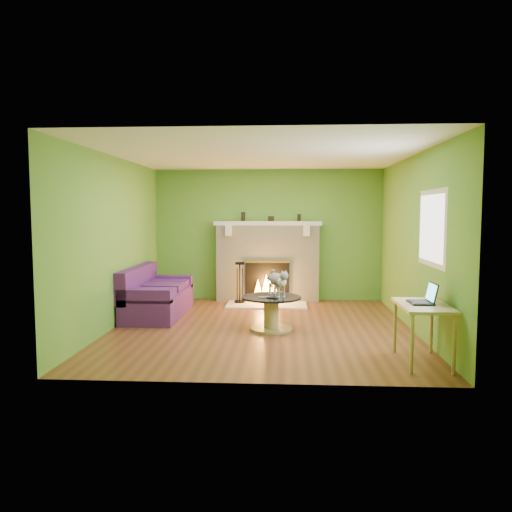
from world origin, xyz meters
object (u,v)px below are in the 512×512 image
Objects in this scene: sofa at (155,297)px; coffee_table at (271,311)px; desk at (423,311)px; cat at (277,282)px.

sofa reaches higher than coffee_table.
coffee_table is at bearing -24.72° from sofa.
desk is 1.43× the size of cat.
coffee_table is 1.36× the size of cat.
cat is (-1.73, 1.59, 0.10)m from desk.
coffee_table is 0.43m from cat.
coffee_table is 0.95× the size of desk.
sofa is at bearing 132.54° from cat.
desk is at bearing -67.37° from cat.
sofa is 2.83× the size of cat.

